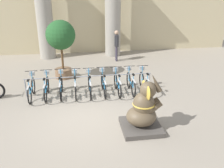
# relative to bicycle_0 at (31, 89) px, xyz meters

# --- Properties ---
(ground_plane) EXTENTS (60.00, 60.00, 0.00)m
(ground_plane) POSITION_rel_bicycle_0_xyz_m (2.11, -1.79, -0.41)
(ground_plane) COLOR gray
(building_facade) EXTENTS (20.00, 0.20, 6.00)m
(building_facade) POSITION_rel_bicycle_0_xyz_m (2.11, 6.81, 2.59)
(building_facade) COLOR #C6B78E
(building_facade) RESTS_ON ground_plane
(column_left) EXTENTS (1.18, 1.18, 5.16)m
(column_left) POSITION_rel_bicycle_0_xyz_m (0.11, 5.81, 2.21)
(column_left) COLOR gray
(column_left) RESTS_ON ground_plane
(column_right) EXTENTS (1.18, 1.18, 5.16)m
(column_right) POSITION_rel_bicycle_0_xyz_m (4.11, 5.81, 2.21)
(column_right) COLOR gray
(column_right) RESTS_ON ground_plane
(bike_rack) EXTENTS (5.19, 0.05, 0.77)m
(bike_rack) POSITION_rel_bicycle_0_xyz_m (2.29, 0.16, 0.22)
(bike_rack) COLOR gray
(bike_rack) RESTS_ON ground_plane
(bicycle_0) EXTENTS (0.48, 1.65, 1.01)m
(bicycle_0) POSITION_rel_bicycle_0_xyz_m (0.00, 0.00, 0.00)
(bicycle_0) COLOR black
(bicycle_0) RESTS_ON ground_plane
(bicycle_1) EXTENTS (0.48, 1.65, 1.01)m
(bicycle_1) POSITION_rel_bicycle_0_xyz_m (0.57, 0.05, 0.00)
(bicycle_1) COLOR black
(bicycle_1) RESTS_ON ground_plane
(bicycle_2) EXTENTS (0.48, 1.65, 1.01)m
(bicycle_2) POSITION_rel_bicycle_0_xyz_m (1.15, 0.07, 0.00)
(bicycle_2) COLOR black
(bicycle_2) RESTS_ON ground_plane
(bicycle_3) EXTENTS (0.48, 1.65, 1.01)m
(bicycle_3) POSITION_rel_bicycle_0_xyz_m (1.72, 0.04, 0.00)
(bicycle_3) COLOR black
(bicycle_3) RESTS_ON ground_plane
(bicycle_4) EXTENTS (0.48, 1.65, 1.01)m
(bicycle_4) POSITION_rel_bicycle_0_xyz_m (2.29, 0.03, 0.00)
(bicycle_4) COLOR black
(bicycle_4) RESTS_ON ground_plane
(bicycle_5) EXTENTS (0.48, 1.65, 1.01)m
(bicycle_5) POSITION_rel_bicycle_0_xyz_m (2.87, 0.07, 0.00)
(bicycle_5) COLOR black
(bicycle_5) RESTS_ON ground_plane
(bicycle_6) EXTENTS (0.48, 1.65, 1.01)m
(bicycle_6) POSITION_rel_bicycle_0_xyz_m (3.44, 0.01, 0.00)
(bicycle_6) COLOR black
(bicycle_6) RESTS_ON ground_plane
(bicycle_7) EXTENTS (0.48, 1.65, 1.01)m
(bicycle_7) POSITION_rel_bicycle_0_xyz_m (4.01, 0.05, 0.00)
(bicycle_7) COLOR black
(bicycle_7) RESTS_ON ground_plane
(bicycle_8) EXTENTS (0.48, 1.65, 1.01)m
(bicycle_8) POSITION_rel_bicycle_0_xyz_m (4.59, 0.02, 0.00)
(bicycle_8) COLOR black
(bicycle_8) RESTS_ON ground_plane
(elephant_statue) EXTENTS (1.22, 1.22, 1.87)m
(elephant_statue) POSITION_rel_bicycle_0_xyz_m (3.77, -2.82, 0.22)
(elephant_statue) COLOR #4C4742
(elephant_statue) RESTS_ON ground_plane
(person_pedestrian) EXTENTS (0.24, 0.47, 1.78)m
(person_pedestrian) POSITION_rel_bicycle_0_xyz_m (4.13, 4.51, 0.67)
(person_pedestrian) COLOR #383342
(person_pedestrian) RESTS_ON ground_plane
(potted_tree) EXTENTS (1.35, 1.35, 2.74)m
(potted_tree) POSITION_rel_bicycle_0_xyz_m (1.16, 2.16, 1.47)
(potted_tree) COLOR brown
(potted_tree) RESTS_ON ground_plane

